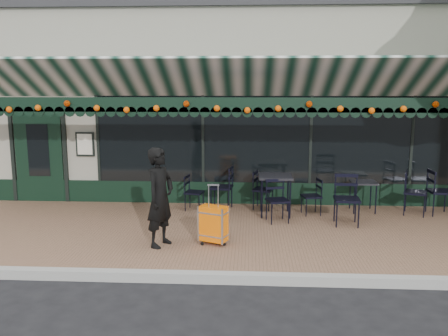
# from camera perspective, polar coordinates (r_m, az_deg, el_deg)

# --- Properties ---
(ground) EXTENTS (80.00, 80.00, 0.00)m
(ground) POSITION_cam_1_polar(r_m,az_deg,el_deg) (7.16, 2.49, -13.42)
(ground) COLOR black
(ground) RESTS_ON ground
(sidewalk) EXTENTS (18.00, 4.00, 0.15)m
(sidewalk) POSITION_cam_1_polar(r_m,az_deg,el_deg) (9.01, 2.67, -7.89)
(sidewalk) COLOR brown
(sidewalk) RESTS_ON ground
(curb) EXTENTS (18.00, 0.16, 0.15)m
(curb) POSITION_cam_1_polar(r_m,az_deg,el_deg) (7.06, 2.49, -13.12)
(curb) COLOR #9E9E99
(curb) RESTS_ON ground
(restaurant_building) EXTENTS (12.00, 9.60, 4.50)m
(restaurant_building) POSITION_cam_1_polar(r_m,az_deg,el_deg) (14.41, 2.99, 7.78)
(restaurant_building) COLOR gray
(restaurant_building) RESTS_ON ground
(woman) EXTENTS (0.61, 0.72, 1.67)m
(woman) POSITION_cam_1_polar(r_m,az_deg,el_deg) (7.99, -7.69, -3.52)
(woman) COLOR black
(woman) RESTS_ON sidewalk
(suitcase) EXTENTS (0.51, 0.41, 1.03)m
(suitcase) POSITION_cam_1_polar(r_m,az_deg,el_deg) (8.13, -1.27, -6.78)
(suitcase) COLOR orange
(suitcase) RESTS_ON sidewalk
(cafe_table_a) EXTENTS (0.53, 0.53, 0.66)m
(cafe_table_a) POSITION_cam_1_polar(r_m,az_deg,el_deg) (10.52, 16.42, -1.91)
(cafe_table_a) COLOR black
(cafe_table_a) RESTS_ON sidewalk
(cafe_table_b) EXTENTS (0.68, 0.68, 0.84)m
(cafe_table_b) POSITION_cam_1_polar(r_m,az_deg,el_deg) (9.86, 6.22, -1.36)
(cafe_table_b) COLOR black
(cafe_table_b) RESTS_ON sidewalk
(chair_a_left) EXTENTS (0.46, 0.46, 0.77)m
(chair_a_left) POSITION_cam_1_polar(r_m,az_deg,el_deg) (10.07, 10.46, -3.40)
(chair_a_left) COLOR black
(chair_a_left) RESTS_ON sidewalk
(chair_a_right) EXTENTS (0.60, 0.60, 0.93)m
(chair_a_right) POSITION_cam_1_polar(r_m,az_deg,el_deg) (10.66, 22.04, -2.78)
(chair_a_right) COLOR black
(chair_a_right) RESTS_ON sidewalk
(chair_a_front) EXTENTS (0.53, 0.53, 0.99)m
(chair_a_front) POSITION_cam_1_polar(r_m,az_deg,el_deg) (9.46, 14.56, -3.74)
(chair_a_front) COLOR black
(chair_a_front) RESTS_ON sidewalk
(chair_a_extra) EXTENTS (0.48, 0.48, 0.96)m
(chair_a_extra) POSITION_cam_1_polar(r_m,az_deg,el_deg) (10.88, 24.57, -2.64)
(chair_a_extra) COLOR black
(chair_a_extra) RESTS_ON sidewalk
(chair_b_left) EXTENTS (0.53, 0.53, 0.95)m
(chair_b_left) POSITION_cam_1_polar(r_m,az_deg,el_deg) (10.31, -0.30, -2.38)
(chair_b_left) COLOR black
(chair_b_left) RESTS_ON sidewalk
(chair_b_right) EXTENTS (0.52, 0.52, 0.84)m
(chair_b_right) POSITION_cam_1_polar(r_m,az_deg,el_deg) (10.38, 4.73, -2.65)
(chair_b_right) COLOR black
(chair_b_right) RESTS_ON sidewalk
(chair_b_front) EXTENTS (0.52, 0.52, 0.85)m
(chair_b_front) POSITION_cam_1_polar(r_m,az_deg,el_deg) (9.43, 6.47, -3.96)
(chair_b_front) COLOR black
(chair_b_front) RESTS_ON sidewalk
(chair_solo) EXTENTS (0.45, 0.45, 0.77)m
(chair_solo) POSITION_cam_1_polar(r_m,az_deg,el_deg) (10.27, -3.59, -2.98)
(chair_solo) COLOR black
(chair_solo) RESTS_ON sidewalk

